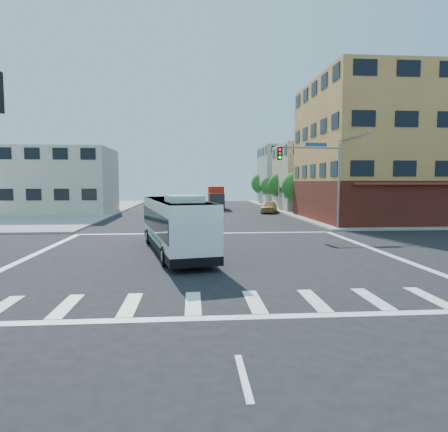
{
  "coord_description": "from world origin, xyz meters",
  "views": [
    {
      "loc": [
        -1.0,
        -20.65,
        3.92
      ],
      "look_at": [
        0.88,
        3.08,
        1.87
      ],
      "focal_mm": 32.0,
      "sensor_mm": 36.0,
      "label": 1
    }
  ],
  "objects": [
    {
      "name": "signal_mast_ne",
      "position": [
        9.08,
        10.62,
        4.98
      ],
      "size": [
        7.91,
        1.13,
        8.07
      ],
      "color": "slate",
      "rests_on": "ground"
    },
    {
      "name": "street_tree_d",
      "position": [
        11.9,
        51.92,
        3.88
      ],
      "size": [
        4.0,
        4.0,
        6.03
      ],
      "color": "#331D12",
      "rests_on": "ground"
    },
    {
      "name": "box_truck",
      "position": [
        2.36,
        36.38,
        1.58
      ],
      "size": [
        2.24,
        7.25,
        3.25
      ],
      "rotation": [
        0.0,
        0.0,
        -0.01
      ],
      "color": "#252529",
      "rests_on": "ground"
    },
    {
      "name": "parked_car",
      "position": [
        8.61,
        28.78,
        0.77
      ],
      "size": [
        3.03,
        4.83,
        1.53
      ],
      "primitive_type": "imported",
      "rotation": [
        0.0,
        0.0,
        -0.29
      ],
      "color": "tan",
      "rests_on": "ground"
    },
    {
      "name": "sidewalk_ne",
      "position": [
        35.0,
        35.0,
        0.07
      ],
      "size": [
        50.0,
        50.0,
        0.15
      ],
      "primitive_type": "cube",
      "color": "gray",
      "rests_on": "ground"
    },
    {
      "name": "street_tree_a",
      "position": [
        11.9,
        27.92,
        3.59
      ],
      "size": [
        3.6,
        3.6,
        5.53
      ],
      "color": "#331D12",
      "rests_on": "ground"
    },
    {
      "name": "ground",
      "position": [
        0.0,
        0.0,
        0.0
      ],
      "size": [
        120.0,
        120.0,
        0.0
      ],
      "primitive_type": "plane",
      "color": "black",
      "rests_on": "ground"
    },
    {
      "name": "corner_building_ne",
      "position": [
        19.99,
        18.48,
        5.89
      ],
      "size": [
        18.1,
        15.44,
        14.0
      ],
      "color": "#C49046",
      "rests_on": "ground"
    },
    {
      "name": "street_tree_c",
      "position": [
        11.9,
        43.92,
        3.46
      ],
      "size": [
        3.4,
        3.4,
        5.29
      ],
      "color": "#331D12",
      "rests_on": "ground"
    },
    {
      "name": "transit_bus",
      "position": [
        -1.96,
        1.35,
        1.59
      ],
      "size": [
        4.59,
        11.24,
        3.26
      ],
      "rotation": [
        0.0,
        0.0,
        0.21
      ],
      "color": "black",
      "rests_on": "ground"
    },
    {
      "name": "building_east_near",
      "position": [
        16.98,
        33.98,
        4.51
      ],
      "size": [
        12.06,
        10.06,
        9.0
      ],
      "color": "tan",
      "rests_on": "ground"
    },
    {
      "name": "street_tree_b",
      "position": [
        11.9,
        35.92,
        3.75
      ],
      "size": [
        3.8,
        3.8,
        5.79
      ],
      "color": "#331D12",
      "rests_on": "ground"
    },
    {
      "name": "building_east_far",
      "position": [
        16.98,
        47.98,
        5.01
      ],
      "size": [
        12.06,
        10.06,
        10.0
      ],
      "color": "#A0A19C",
      "rests_on": "ground"
    },
    {
      "name": "building_west",
      "position": [
        -17.02,
        29.98,
        4.01
      ],
      "size": [
        12.06,
        10.06,
        8.0
      ],
      "color": "#BDB89D",
      "rests_on": "ground"
    }
  ]
}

